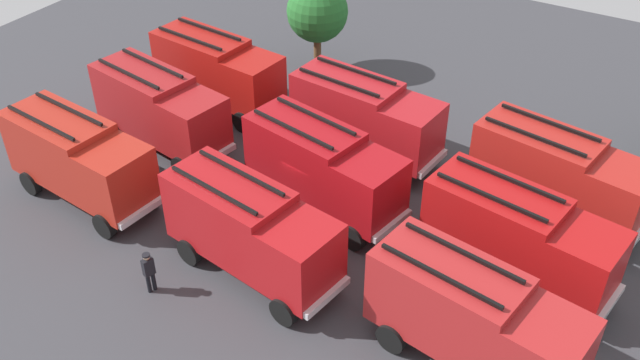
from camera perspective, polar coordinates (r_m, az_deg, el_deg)
The scene contains 17 objects.
ground_plane at distance 30.55m, azimuth 0.00°, elevation -2.12°, with size 54.41×54.41×0.00m, color #38383D.
fire_truck_0 at distance 31.42m, azimuth -18.83°, elevation 1.74°, with size 7.40×3.30×3.88m.
fire_truck_1 at distance 26.20m, azimuth -5.60°, elevation -3.89°, with size 7.48×3.61×3.88m.
fire_truck_2 at distance 23.46m, azimuth 12.31°, elevation -10.67°, with size 7.49×3.63×3.88m.
fire_truck_3 at distance 34.08m, azimuth -12.77°, elevation 5.74°, with size 7.49×3.65×3.88m.
fire_truck_4 at distance 29.24m, azimuth 0.26°, elevation 1.16°, with size 7.52×3.80×3.88m.
fire_truck_5 at distance 26.77m, azimuth 15.72°, elevation -4.31°, with size 7.48×3.61×3.88m.
fire_truck_6 at distance 36.95m, azimuth -8.25°, elevation 8.82°, with size 7.40×3.30×3.88m.
fire_truck_7 at distance 32.69m, azimuth 3.66°, elevation 5.23°, with size 7.39×3.28×3.88m.
fire_truck_8 at distance 30.42m, azimuth 18.64°, elevation 0.55°, with size 7.49×3.66×3.88m.
firefighter_0 at distance 35.83m, azimuth -10.04°, elevation 5.51°, with size 0.48×0.40×1.72m.
firefighter_1 at distance 26.81m, azimuth -13.60°, elevation -7.07°, with size 0.35×0.47×1.79m.
firefighter_4 at distance 33.93m, azimuth -4.52°, elevation 3.96°, with size 0.37×0.48×1.61m.
tree_0 at distance 39.69m, azimuth -0.22°, elevation 13.37°, with size 3.37×3.37×5.23m.
traffic_cone_0 at distance 33.94m, azimuth -14.96°, elevation 1.64°, with size 0.51×0.51×0.73m, color #F2600C.
traffic_cone_1 at distance 36.23m, azimuth -10.29°, elevation 4.63°, with size 0.42×0.42×0.60m, color #F2600C.
traffic_cone_2 at distance 34.93m, azimuth 7.42°, elevation 3.74°, with size 0.50×0.50×0.71m, color #F2600C.
Camera 1 is at (12.36, -20.49, 19.00)m, focal length 39.79 mm.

